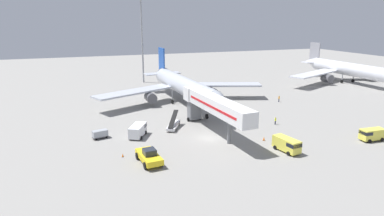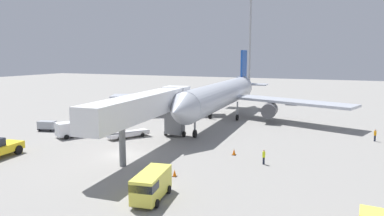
{
  "view_description": "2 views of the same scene",
  "coord_description": "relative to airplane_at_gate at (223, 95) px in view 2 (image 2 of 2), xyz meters",
  "views": [
    {
      "loc": [
        -22.53,
        -52.86,
        21.12
      ],
      "look_at": [
        1.39,
        12.96,
        2.34
      ],
      "focal_mm": 31.1,
      "sensor_mm": 36.0,
      "label": 1
    },
    {
      "loc": [
        23.35,
        -34.21,
        11.7
      ],
      "look_at": [
        1.71,
        16.72,
        3.45
      ],
      "focal_mm": 32.99,
      "sensor_mm": 36.0,
      "label": 2
    }
  ],
  "objects": [
    {
      "name": "ground_plane",
      "position": [
        -3.67,
        -26.48,
        -4.68
      ],
      "size": [
        300.0,
        300.0,
        0.0
      ],
      "primitive_type": "plane",
      "color": "gray"
    },
    {
      "name": "airplane_at_gate",
      "position": [
        0.0,
        0.0,
        0.0
      ],
      "size": [
        45.69,
        44.92,
        12.88
      ],
      "color": "#B7BCC6",
      "rests_on": "ground"
    },
    {
      "name": "jet_bridge",
      "position": [
        -1.82,
        -23.53,
        0.82
      ],
      "size": [
        4.77,
        23.44,
        7.25
      ],
      "color": "silver",
      "rests_on": "ground"
    },
    {
      "name": "belt_loader_truck",
      "position": [
        -8.11,
        -18.67,
        -3.93
      ],
      "size": [
        4.35,
        6.14,
        3.0
      ],
      "color": "white",
      "rests_on": "ground"
    },
    {
      "name": "service_van_far_center",
      "position": [
        5.88,
        -36.75,
        -3.38
      ],
      "size": [
        2.72,
        5.13,
        2.29
      ],
      "color": "#E5DB4C",
      "rests_on": "ground"
    },
    {
      "name": "service_van_outer_left",
      "position": [
        -15.68,
        -21.03,
        -3.42
      ],
      "size": [
        4.22,
        5.36,
        2.21
      ],
      "color": "white",
      "rests_on": "ground"
    },
    {
      "name": "baggage_cart_mid_right",
      "position": [
        -22.41,
        -19.77,
        -3.83
      ],
      "size": [
        2.9,
        1.83,
        1.54
      ],
      "color": "#38383D",
      "rests_on": "ground"
    },
    {
      "name": "ground_crew_worker_foreground",
      "position": [
        12.39,
        -23.61,
        -3.82
      ],
      "size": [
        0.42,
        0.42,
        1.62
      ],
      "color": "#1E2333",
      "rests_on": "ground"
    },
    {
      "name": "ground_crew_worker_midground",
      "position": [
        24.35,
        -7.28,
        -3.78
      ],
      "size": [
        0.38,
        0.38,
        1.7
      ],
      "color": "#1E2333",
      "rests_on": "ground"
    },
    {
      "name": "safety_cone_alpha",
      "position": [
        5.18,
        -30.91,
        -4.35
      ],
      "size": [
        0.44,
        0.44,
        0.67
      ],
      "color": "black",
      "rests_on": "ground"
    },
    {
      "name": "safety_cone_bravo",
      "position": [
        -19.84,
        -29.7,
        -4.43
      ],
      "size": [
        0.33,
        0.33,
        0.51
      ],
      "color": "black",
      "rests_on": "ground"
    },
    {
      "name": "safety_cone_charlie",
      "position": [
        8.4,
        -21.39,
        -4.31
      ],
      "size": [
        0.49,
        0.49,
        0.75
      ],
      "color": "black",
      "rests_on": "ground"
    },
    {
      "name": "apron_light_mast",
      "position": [
        -3.27,
        32.63,
        14.89
      ],
      "size": [
        2.4,
        2.4,
        28.7
      ],
      "color": "#93969B",
      "rests_on": "ground"
    }
  ]
}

